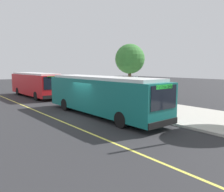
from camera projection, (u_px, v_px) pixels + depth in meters
name	position (u px, v px, depth m)	size (l,w,h in m)	color
ground_plane	(86.00, 116.00, 16.88)	(120.00, 120.00, 0.00)	#2B2B2D
sidewalk_curb	(141.00, 106.00, 20.58)	(44.00, 6.40, 0.15)	#B7B2A8
lane_stripe_center	(58.00, 120.00, 15.52)	(36.00, 0.14, 0.01)	#E0D64C
transit_bus_main	(101.00, 94.00, 16.83)	(11.79, 2.69, 2.95)	#146B66
transit_bus_second	(35.00, 84.00, 27.60)	(10.30, 2.80, 2.95)	red
bus_shelter	(140.00, 86.00, 21.01)	(2.90, 1.60, 2.48)	#333338
waiting_bench	(139.00, 99.00, 21.09)	(1.60, 0.48, 0.95)	brown
route_sign_post	(135.00, 88.00, 17.86)	(0.44, 0.08, 2.80)	#333338
pedestrian_commuter	(116.00, 96.00, 19.88)	(0.24, 0.40, 1.69)	#282D47
street_tree_upstreet	(130.00, 59.00, 24.55)	(3.24, 3.24, 6.01)	brown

